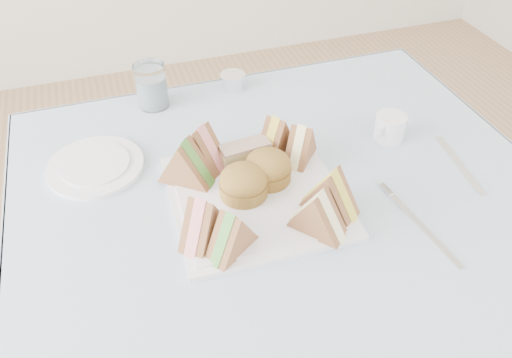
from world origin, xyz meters
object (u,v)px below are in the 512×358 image
object	(u,v)px
water_glass	(151,86)
table	(291,330)
serving_plate	(256,197)
creamer_jug	(390,127)

from	to	relation	value
water_glass	table	bearing A→B (deg)	-67.12
serving_plate	water_glass	bearing A→B (deg)	110.36
serving_plate	table	bearing A→B (deg)	-46.45
table	serving_plate	world-z (taller)	serving_plate
table	serving_plate	bearing A→B (deg)	131.71
table	serving_plate	xyz separation A→B (m)	(-0.06, 0.07, 0.38)
table	water_glass	size ratio (longest dim) A/B	8.67
creamer_jug	water_glass	bearing A→B (deg)	123.82
table	water_glass	xyz separation A→B (m)	(-0.19, 0.45, 0.43)
serving_plate	water_glass	size ratio (longest dim) A/B	2.99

